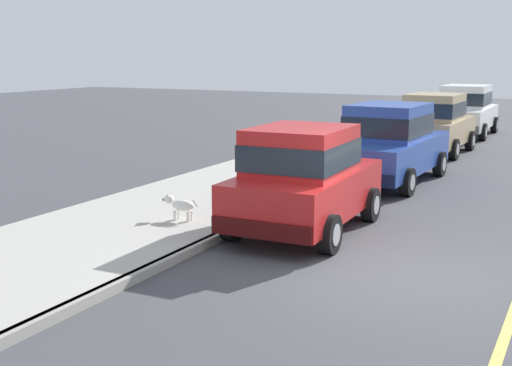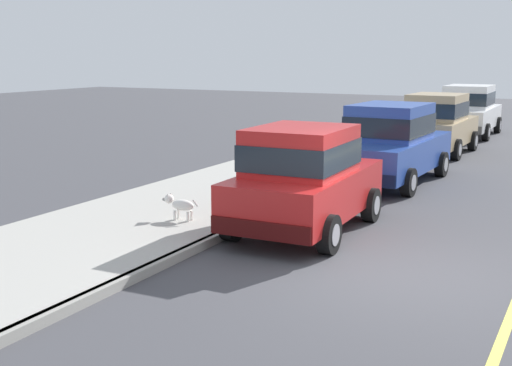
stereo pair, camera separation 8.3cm
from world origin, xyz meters
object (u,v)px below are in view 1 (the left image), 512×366
at_px(car_red_hatchback, 304,178).
at_px(car_blue_sedan, 389,142).
at_px(car_tan_hatchback, 435,123).
at_px(dog_white, 180,204).
at_px(car_white_sedan, 465,110).

xyz_separation_m(car_red_hatchback, car_blue_sedan, (0.02, 5.18, 0.01)).
height_order(car_blue_sedan, car_tan_hatchback, car_blue_sedan).
xyz_separation_m(car_tan_hatchback, dog_white, (-2.06, -11.26, -0.55)).
height_order(car_red_hatchback, car_white_sedan, car_white_sedan).
bearing_deg(car_tan_hatchback, car_white_sedan, 90.07).
relative_size(car_red_hatchback, car_tan_hatchback, 1.00).
bearing_deg(car_white_sedan, dog_white, -97.09).
xyz_separation_m(car_red_hatchback, car_tan_hatchback, (-0.04, 10.50, 0.00)).
height_order(car_tan_hatchback, dog_white, car_tan_hatchback).
bearing_deg(car_tan_hatchback, car_red_hatchback, -89.77).
distance_m(car_blue_sedan, car_white_sedan, 10.58).
relative_size(car_red_hatchback, dog_white, 5.09).
xyz_separation_m(car_tan_hatchback, car_white_sedan, (-0.01, 5.26, 0.01)).
bearing_deg(car_red_hatchback, dog_white, -160.11).
height_order(car_white_sedan, dog_white, car_white_sedan).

